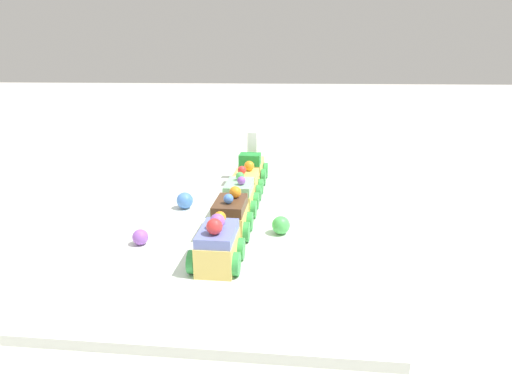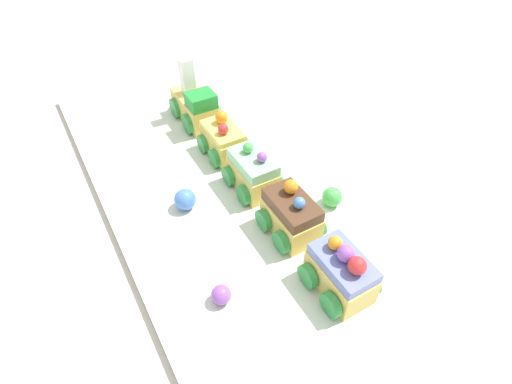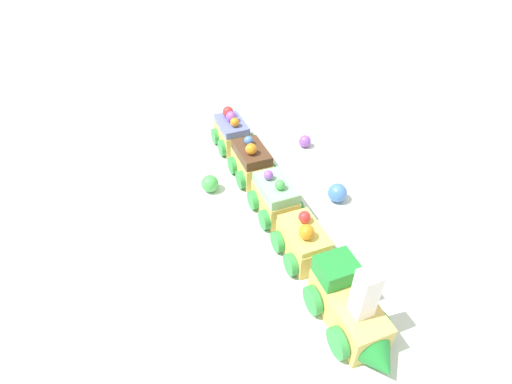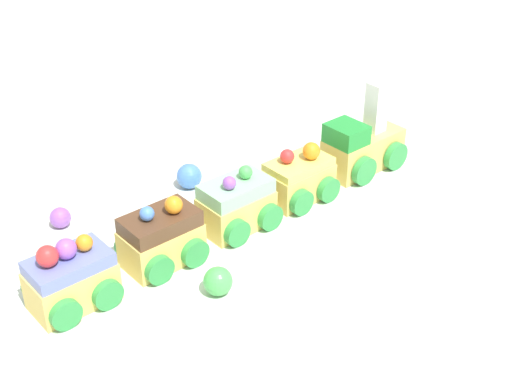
% 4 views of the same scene
% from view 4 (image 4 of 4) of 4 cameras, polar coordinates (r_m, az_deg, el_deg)
% --- Properties ---
extents(ground_plane, '(10.00, 10.00, 0.00)m').
position_cam_4_polar(ground_plane, '(0.78, -0.19, -2.85)').
color(ground_plane, beige).
extents(display_board, '(0.74, 0.39, 0.01)m').
position_cam_4_polar(display_board, '(0.77, -0.19, -2.48)').
color(display_board, silver).
rests_on(display_board, ground_plane).
extents(cake_train_locomotive, '(0.13, 0.06, 0.10)m').
position_cam_4_polar(cake_train_locomotive, '(0.87, 8.91, 3.72)').
color(cake_train_locomotive, '#EACC66').
rests_on(cake_train_locomotive, display_board).
extents(cake_car_lemon, '(0.08, 0.06, 0.07)m').
position_cam_4_polar(cake_car_lemon, '(0.79, 3.45, 1.03)').
color(cake_car_lemon, '#EACC66').
rests_on(cake_car_lemon, display_board).
extents(cake_car_mint, '(0.08, 0.06, 0.07)m').
position_cam_4_polar(cake_car_mint, '(0.74, -1.59, -1.10)').
color(cake_car_mint, '#EACC66').
rests_on(cake_car_mint, display_board).
extents(cake_car_chocolate, '(0.08, 0.06, 0.07)m').
position_cam_4_polar(cake_car_chocolate, '(0.70, -7.60, -3.73)').
color(cake_car_chocolate, '#EACC66').
rests_on(cake_car_chocolate, display_board).
extents(cake_car_blueberry, '(0.08, 0.06, 0.07)m').
position_cam_4_polar(cake_car_blueberry, '(0.66, -14.64, -6.76)').
color(cake_car_blueberry, '#EACC66').
rests_on(cake_car_blueberry, display_board).
extents(gumball_green, '(0.03, 0.03, 0.03)m').
position_cam_4_polar(gumball_green, '(0.66, -3.06, -7.14)').
color(gumball_green, '#4CBC56').
rests_on(gumball_green, display_board).
extents(gumball_purple, '(0.02, 0.02, 0.02)m').
position_cam_4_polar(gumball_purple, '(0.78, -15.39, -1.99)').
color(gumball_purple, '#9956C6').
rests_on(gumball_purple, display_board).
extents(gumball_blue, '(0.03, 0.03, 0.03)m').
position_cam_4_polar(gumball_blue, '(0.82, -5.37, 1.27)').
color(gumball_blue, '#4C84E0').
rests_on(gumball_blue, display_board).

